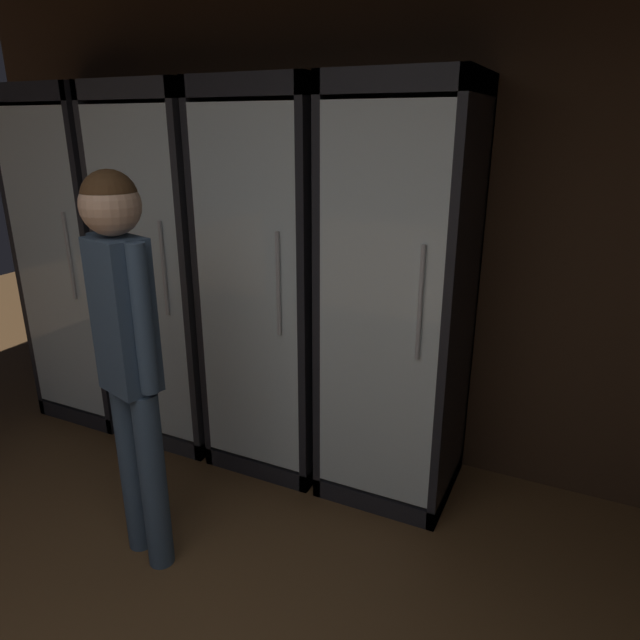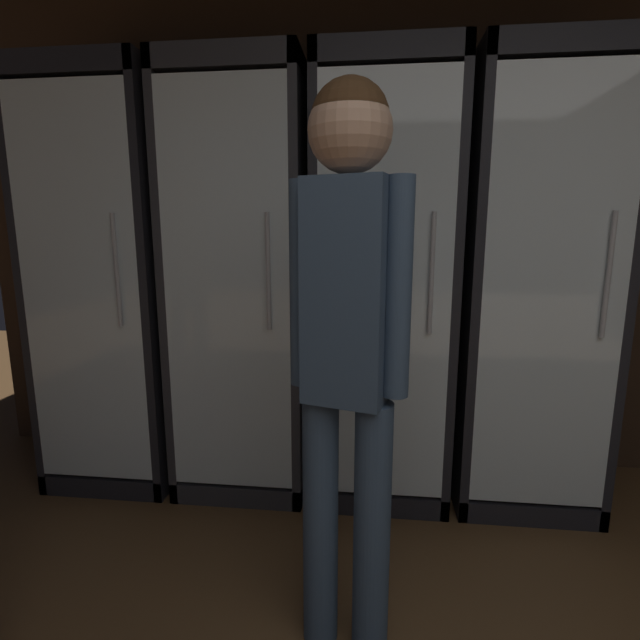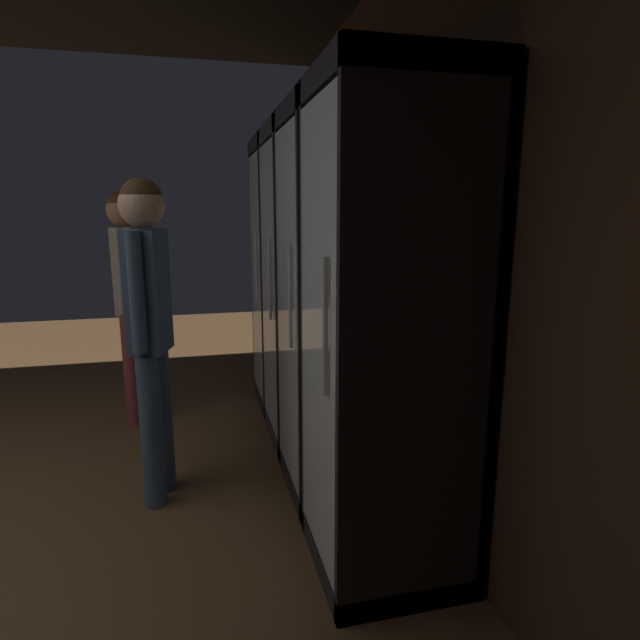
# 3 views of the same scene
# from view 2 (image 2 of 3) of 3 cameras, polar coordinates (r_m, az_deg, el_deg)

# --- Properties ---
(wall_back) EXTENTS (6.00, 0.06, 2.80)m
(wall_back) POSITION_cam_2_polar(r_m,az_deg,el_deg) (2.74, 22.66, 11.95)
(wall_back) COLOR #382619
(wall_back) RESTS_ON ground
(cooler_far_left) EXTENTS (0.64, 0.64, 2.06)m
(cooler_far_left) POSITION_cam_2_polar(r_m,az_deg,el_deg) (2.69, -23.04, 3.55)
(cooler_far_left) COLOR black
(cooler_far_left) RESTS_ON ground
(cooler_left) EXTENTS (0.64, 0.64, 2.06)m
(cooler_left) POSITION_cam_2_polar(r_m,az_deg,el_deg) (2.43, -8.81, 3.46)
(cooler_left) COLOR #2B2B30
(cooler_left) RESTS_ON ground
(cooler_center) EXTENTS (0.64, 0.64, 2.06)m
(cooler_center) POSITION_cam_2_polar(r_m,az_deg,el_deg) (2.35, 7.53, 3.21)
(cooler_center) COLOR black
(cooler_center) RESTS_ON ground
(cooler_right) EXTENTS (0.64, 0.64, 2.06)m
(cooler_right) POSITION_cam_2_polar(r_m,az_deg,el_deg) (2.46, 23.73, 2.83)
(cooler_right) COLOR black
(cooler_right) RESTS_ON ground
(shopper_near) EXTENTS (0.34, 0.22, 1.69)m
(shopper_near) POSITION_cam_2_polar(r_m,az_deg,el_deg) (1.32, 3.41, -0.28)
(shopper_near) COLOR #384C66
(shopper_near) RESTS_ON ground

